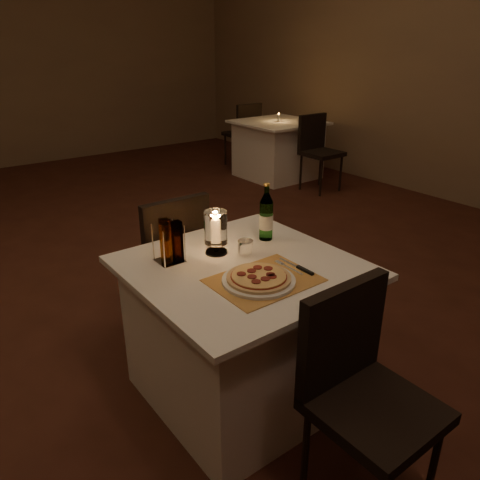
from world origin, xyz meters
TOP-DOWN VIEW (x-y plane):
  - floor at (0.00, 0.00)m, footprint 8.00×10.00m
  - main_table at (0.14, -0.86)m, footprint 1.00×1.00m
  - chair_near at (0.14, -1.57)m, footprint 0.42×0.42m
  - chair_far at (0.14, -0.15)m, footprint 0.42×0.42m
  - placemat at (0.12, -1.04)m, footprint 0.45×0.34m
  - plate at (0.09, -1.04)m, footprint 0.32×0.32m
  - pizza at (0.09, -1.04)m, footprint 0.28×0.28m
  - fork at (0.29, -1.01)m, footprint 0.02×0.18m
  - knife at (0.32, -1.07)m, footprint 0.02×0.22m
  - tumbler at (0.22, -0.78)m, footprint 0.08×0.08m
  - water_bottle at (0.43, -0.68)m, footprint 0.07×0.07m
  - hurricane_candle at (0.12, -0.67)m, footprint 0.11×0.11m
  - cruet_caddy at (-0.11, -0.63)m, footprint 0.12×0.12m
  - neighbor_table_right at (3.10, 2.23)m, footprint 1.00×1.00m
  - neighbor_chair_ra at (3.10, 1.52)m, footprint 0.42×0.42m
  - neighbor_chair_rb at (3.10, 2.95)m, footprint 0.42×0.42m
  - neighbor_candle_right at (3.10, 2.23)m, footprint 0.03×0.03m

SIDE VIEW (x-z plane):
  - floor at x=0.00m, z-range -0.02..0.00m
  - main_table at x=0.14m, z-range 0.00..0.74m
  - neighbor_table_right at x=3.10m, z-range 0.00..0.74m
  - chair_near at x=0.14m, z-range 0.10..1.00m
  - chair_far at x=0.14m, z-range 0.10..1.00m
  - neighbor_chair_ra at x=3.10m, z-range 0.10..1.00m
  - neighbor_chair_rb at x=3.10m, z-range 0.10..1.00m
  - placemat at x=0.12m, z-range 0.74..0.74m
  - fork at x=0.29m, z-range 0.74..0.75m
  - knife at x=0.32m, z-range 0.74..0.76m
  - plate at x=0.09m, z-range 0.74..0.76m
  - pizza at x=0.09m, z-range 0.76..0.78m
  - tumbler at x=0.22m, z-range 0.74..0.82m
  - neighbor_candle_right at x=3.10m, z-range 0.73..0.84m
  - cruet_caddy at x=-0.11m, z-range 0.73..0.94m
  - water_bottle at x=0.43m, z-range 0.71..1.01m
  - hurricane_candle at x=0.12m, z-range 0.76..0.98m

